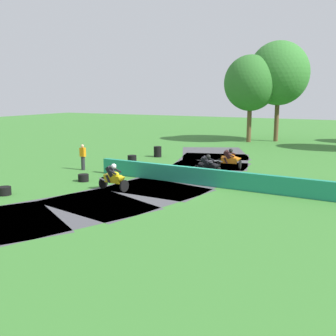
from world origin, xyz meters
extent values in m
plane|color=#38752D|center=(0.00, 0.00, 0.00)|extent=(120.00, 120.00, 0.00)
cube|color=#47474C|center=(-1.72, -7.51, 0.00)|extent=(7.38, 8.60, 0.01)
cube|color=#47474C|center=(-0.56, -3.82, 0.00)|extent=(6.49, 8.16, 0.01)
cube|color=#47474C|center=(-0.03, 0.00, 0.00)|extent=(5.41, 7.50, 0.01)
cube|color=#47474C|center=(-0.14, 3.86, 0.00)|extent=(5.80, 7.75, 0.01)
cube|color=#47474C|center=(-0.89, 7.65, 0.00)|extent=(6.81, 8.34, 0.01)
cube|color=#47474C|center=(-2.25, 11.27, 0.00)|extent=(7.64, 8.70, 0.01)
cube|color=#1E8466|center=(4.78, -0.26, 0.45)|extent=(19.62, 1.37, 0.90)
cylinder|color=black|center=(-1.24, -3.33, 0.30)|extent=(0.17, 0.67, 0.67)
cylinder|color=black|center=(-2.63, -3.16, 0.30)|extent=(0.17, 0.67, 0.67)
cube|color=yellow|center=(-1.94, -3.28, 0.60)|extent=(1.03, 0.44, 0.43)
ellipsoid|color=yellow|center=(-1.76, -3.33, 0.85)|extent=(0.47, 0.36, 0.27)
cone|color=yellow|center=(-1.27, -3.38, 0.71)|extent=(0.43, 0.38, 0.44)
cylinder|color=#B2B2B7|center=(-2.55, -3.32, 0.50)|extent=(0.42, 0.14, 0.17)
cube|color=black|center=(-2.02, -3.32, 0.97)|extent=(0.53, 0.35, 0.60)
sphere|color=white|center=(-1.81, -3.38, 1.25)|extent=(0.26, 0.26, 0.26)
cylinder|color=black|center=(-1.73, -3.18, 1.02)|extent=(0.43, 0.13, 0.24)
cylinder|color=black|center=(-1.77, -3.53, 0.98)|extent=(0.43, 0.13, 0.24)
cylinder|color=black|center=(-2.10, -3.09, 0.64)|extent=(0.28, 0.15, 0.42)
cylinder|color=black|center=(-2.14, -3.44, 0.59)|extent=(0.28, 0.15, 0.42)
cylinder|color=black|center=(1.57, 2.37, 0.28)|extent=(0.15, 0.76, 0.76)
cylinder|color=black|center=(0.18, 2.26, 0.28)|extent=(0.15, 0.76, 0.76)
cube|color=black|center=(0.88, 2.22, 0.57)|extent=(1.03, 0.47, 0.47)
ellipsoid|color=black|center=(1.07, 2.15, 0.82)|extent=(0.47, 0.37, 0.32)
cone|color=black|center=(1.56, 2.23, 0.68)|extent=(0.41, 0.42, 0.48)
cylinder|color=#B2B2B7|center=(0.29, 2.08, 0.46)|extent=(0.42, 0.16, 0.18)
cube|color=black|center=(0.81, 2.09, 0.93)|extent=(0.51, 0.47, 0.63)
sphere|color=black|center=(1.04, 2.02, 1.20)|extent=(0.26, 0.26, 0.26)
cylinder|color=black|center=(1.08, 2.28, 1.01)|extent=(0.43, 0.18, 0.24)
cylinder|color=black|center=(1.10, 1.94, 0.90)|extent=(0.43, 0.18, 0.24)
cylinder|color=black|center=(0.69, 2.37, 0.65)|extent=(0.27, 0.24, 0.42)
cylinder|color=black|center=(0.72, 2.03, 0.53)|extent=(0.27, 0.24, 0.42)
cylinder|color=black|center=(1.89, 5.29, 0.29)|extent=(0.16, 0.75, 0.74)
cylinder|color=black|center=(0.50, 5.15, 0.29)|extent=(0.16, 0.75, 0.74)
cube|color=orange|center=(1.20, 5.14, 0.58)|extent=(1.03, 0.48, 0.46)
ellipsoid|color=orange|center=(1.39, 5.09, 0.83)|extent=(0.47, 0.38, 0.31)
cone|color=orange|center=(1.88, 5.18, 0.69)|extent=(0.41, 0.40, 0.48)
cylinder|color=#B2B2B7|center=(0.62, 4.99, 0.47)|extent=(0.42, 0.17, 0.18)
cube|color=#331919|center=(1.14, 5.03, 0.94)|extent=(0.51, 0.45, 0.62)
sphere|color=black|center=(1.36, 4.97, 1.21)|extent=(0.26, 0.26, 0.26)
cylinder|color=#331919|center=(1.40, 5.22, 1.02)|extent=(0.43, 0.19, 0.24)
cylinder|color=#331919|center=(1.43, 4.88, 0.92)|extent=(0.43, 0.19, 0.24)
cylinder|color=#331919|center=(1.01, 5.29, 0.65)|extent=(0.27, 0.22, 0.42)
cylinder|color=#331919|center=(1.04, 4.95, 0.55)|extent=(0.27, 0.22, 0.42)
cylinder|color=black|center=(-5.98, -6.52, 0.10)|extent=(0.62, 0.62, 0.20)
cylinder|color=black|center=(-5.98, -6.52, 0.30)|extent=(0.62, 0.62, 0.20)
cylinder|color=black|center=(-4.63, -2.30, 0.10)|extent=(0.59, 0.59, 0.20)
cylinder|color=black|center=(-4.63, -2.30, 0.30)|extent=(0.59, 0.59, 0.20)
cylinder|color=black|center=(-4.59, 2.64, 0.10)|extent=(0.58, 0.58, 0.20)
cylinder|color=black|center=(-4.59, 2.64, 0.30)|extent=(0.58, 0.58, 0.20)
cylinder|color=black|center=(-4.59, 2.64, 0.50)|extent=(0.58, 0.58, 0.20)
cylinder|color=black|center=(-4.59, 2.64, 0.70)|extent=(0.58, 0.58, 0.20)
cylinder|color=black|center=(-5.30, 7.38, 0.10)|extent=(0.59, 0.59, 0.20)
cylinder|color=black|center=(-5.30, 7.38, 0.30)|extent=(0.59, 0.59, 0.20)
cylinder|color=black|center=(-5.30, 7.38, 0.50)|extent=(0.59, 0.59, 0.20)
cylinder|color=black|center=(-5.30, 7.38, 0.70)|extent=(0.59, 0.59, 0.20)
cylinder|color=#232328|center=(-6.86, 0.44, 0.43)|extent=(0.24, 0.24, 0.86)
cube|color=orange|center=(-6.86, 0.44, 1.14)|extent=(0.34, 0.22, 0.56)
sphere|color=tan|center=(-6.86, 0.44, 1.53)|extent=(0.20, 0.20, 0.20)
cylinder|color=brown|center=(0.22, 22.06, 2.10)|extent=(0.44, 0.44, 4.19)
ellipsoid|color=#33752D|center=(0.22, 22.06, 6.73)|extent=(5.96, 5.96, 6.26)
cylinder|color=brown|center=(-2.03, 20.18, 1.79)|extent=(0.44, 0.44, 3.58)
ellipsoid|color=#2D6B28|center=(-2.03, 20.18, 5.77)|extent=(5.15, 5.15, 5.41)
camera|label=1|loc=(9.92, -19.99, 4.83)|focal=44.30mm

